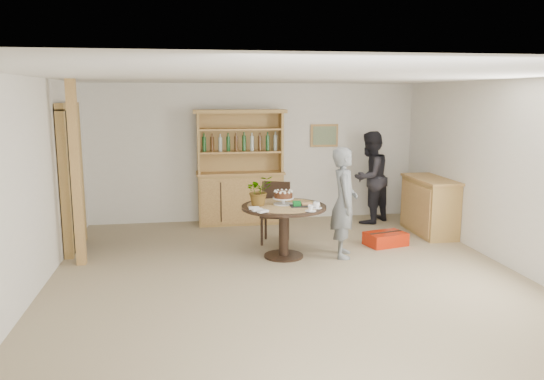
{
  "coord_description": "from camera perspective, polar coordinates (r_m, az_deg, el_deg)",
  "views": [
    {
      "loc": [
        -1.24,
        -6.11,
        2.29
      ],
      "look_at": [
        -0.13,
        0.71,
        1.05
      ],
      "focal_mm": 35.0,
      "sensor_mm": 36.0,
      "label": 1
    }
  ],
  "objects": [
    {
      "name": "ground",
      "position": [
        6.64,
        2.15,
        -10.0
      ],
      "size": [
        7.0,
        7.0,
        0.0
      ],
      "primitive_type": "plane",
      "color": "tan",
      "rests_on": "ground"
    },
    {
      "name": "room_shell",
      "position": [
        6.26,
        2.27,
        5.14
      ],
      "size": [
        6.04,
        7.04,
        2.52
      ],
      "color": "white",
      "rests_on": "ground"
    },
    {
      "name": "doorway",
      "position": [
        8.37,
        -20.81,
        1.38
      ],
      "size": [
        0.13,
        1.1,
        2.18
      ],
      "color": "black",
      "rests_on": "ground"
    },
    {
      "name": "pine_post",
      "position": [
        7.52,
        -20.32,
        1.6
      ],
      "size": [
        0.12,
        0.12,
        2.5
      ],
      "primitive_type": "cube",
      "color": "tan",
      "rests_on": "ground"
    },
    {
      "name": "hutch",
      "position": [
        9.53,
        -3.43,
        0.49
      ],
      "size": [
        1.62,
        0.54,
        2.04
      ],
      "color": "tan",
      "rests_on": "ground"
    },
    {
      "name": "sideboard",
      "position": [
        9.21,
        16.59,
        -1.63
      ],
      "size": [
        0.54,
        1.26,
        0.94
      ],
      "color": "tan",
      "rests_on": "ground"
    },
    {
      "name": "dining_table",
      "position": [
        7.51,
        1.28,
        -2.79
      ],
      "size": [
        1.2,
        1.2,
        0.76
      ],
      "color": "black",
      "rests_on": "ground"
    },
    {
      "name": "dining_chair",
      "position": [
        8.33,
        0.41,
        -1.99
      ],
      "size": [
        0.53,
        0.53,
        0.95
      ],
      "rotation": [
        0.0,
        0.0,
        -0.32
      ],
      "color": "black",
      "rests_on": "ground"
    },
    {
      "name": "birthday_cake",
      "position": [
        7.5,
        1.22,
        -0.63
      ],
      "size": [
        0.3,
        0.3,
        0.2
      ],
      "color": "white",
      "rests_on": "dining_table"
    },
    {
      "name": "flower_vase",
      "position": [
        7.43,
        -1.43,
        -0.05
      ],
      "size": [
        0.47,
        0.44,
        0.42
      ],
      "primitive_type": "imported",
      "rotation": [
        0.0,
        0.0,
        0.35
      ],
      "color": "#3F7233",
      "rests_on": "dining_table"
    },
    {
      "name": "gift_tray",
      "position": [
        7.4,
        3.1,
        -1.57
      ],
      "size": [
        0.3,
        0.2,
        0.08
      ],
      "color": "black",
      "rests_on": "dining_table"
    },
    {
      "name": "coffee_cup_a",
      "position": [
        7.29,
        4.79,
        -1.67
      ],
      "size": [
        0.15,
        0.15,
        0.09
      ],
      "color": "white",
      "rests_on": "dining_table"
    },
    {
      "name": "coffee_cup_b",
      "position": [
        7.1,
        4.17,
        -2.01
      ],
      "size": [
        0.15,
        0.15,
        0.08
      ],
      "color": "white",
      "rests_on": "dining_table"
    },
    {
      "name": "napkins",
      "position": [
        7.11,
        -1.5,
        -2.12
      ],
      "size": [
        0.24,
        0.33,
        0.03
      ],
      "color": "white",
      "rests_on": "dining_table"
    },
    {
      "name": "teen_boy",
      "position": [
        7.58,
        7.76,
        -1.35
      ],
      "size": [
        0.51,
        0.65,
        1.58
      ],
      "primitive_type": "imported",
      "rotation": [
        0.0,
        0.0,
        1.33
      ],
      "color": "slate",
      "rests_on": "ground"
    },
    {
      "name": "adult_person",
      "position": [
        9.7,
        10.48,
        1.34
      ],
      "size": [
        1.02,
        0.99,
        1.66
      ],
      "primitive_type": "imported",
      "rotation": [
        0.0,
        0.0,
        3.79
      ],
      "color": "black",
      "rests_on": "ground"
    },
    {
      "name": "red_suitcase",
      "position": [
        8.4,
        12.11,
        -5.16
      ],
      "size": [
        0.68,
        0.53,
        0.21
      ],
      "rotation": [
        0.0,
        0.0,
        0.25
      ],
      "color": "red",
      "rests_on": "ground"
    }
  ]
}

